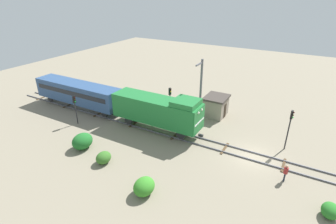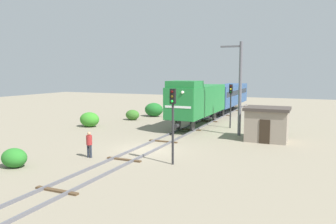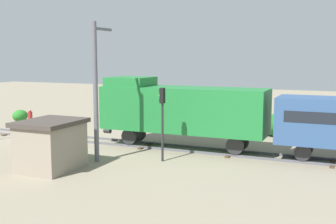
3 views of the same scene
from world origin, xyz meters
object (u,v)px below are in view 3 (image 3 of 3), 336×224
locomotive (180,108)px  traffic_signal_mid (162,111)px  worker_near_track (30,117)px  relay_hut (51,145)px  catenary_mast (96,88)px

locomotive → traffic_signal_mid: bearing=4.1°
traffic_signal_mid → worker_near_track: bearing=-111.1°
worker_near_track → relay_hut: size_ratio=0.49×
traffic_signal_mid → relay_hut: (4.10, -4.84, -1.63)m
traffic_signal_mid → worker_near_track: size_ratio=2.57×
worker_near_track → catenary_mast: (7.34, 11.51, 3.33)m
catenary_mast → locomotive: bearing=146.4°
locomotive → worker_near_track: 15.09m
relay_hut → locomotive: bearing=148.5°
locomotive → worker_near_track: locomotive is taller
locomotive → relay_hut: locomotive is taller
locomotive → worker_near_track: (-2.40, -14.79, -1.78)m
catenary_mast → traffic_signal_mid: bearing=113.6°
traffic_signal_mid → worker_near_track: (-5.80, -15.03, -2.03)m
locomotive → relay_hut: (7.50, -4.60, -1.38)m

